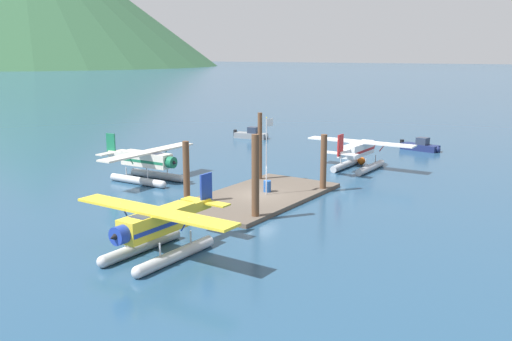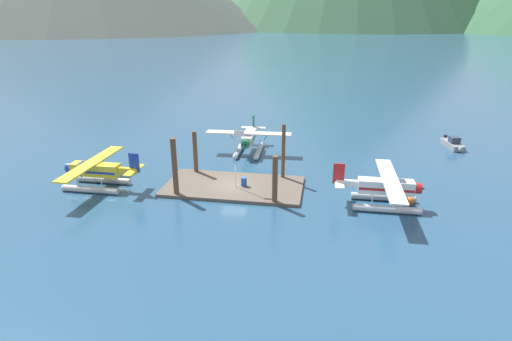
{
  "view_description": "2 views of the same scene",
  "coord_description": "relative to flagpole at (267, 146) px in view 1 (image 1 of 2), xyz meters",
  "views": [
    {
      "loc": [
        -34.18,
        -22.48,
        10.75
      ],
      "look_at": [
        0.72,
        0.76,
        1.94
      ],
      "focal_mm": 39.11,
      "sensor_mm": 36.0,
      "label": 1
    },
    {
      "loc": [
        8.56,
        -36.95,
        16.23
      ],
      "look_at": [
        2.06,
        1.13,
        1.54
      ],
      "focal_mm": 29.03,
      "sensor_mm": 36.0,
      "label": 2
    }
  ],
  "objects": [
    {
      "name": "ground_plane",
      "position": [
        -0.43,
        0.45,
        -3.97
      ],
      "size": [
        1200.0,
        1200.0,
        0.0
      ],
      "primitive_type": "plane",
      "color": "navy"
    },
    {
      "name": "dock_platform",
      "position": [
        -0.43,
        0.45,
        -3.82
      ],
      "size": [
        13.59,
        7.01,
        0.3
      ],
      "primitive_type": "cube",
      "color": "brown",
      "rests_on": "ground"
    },
    {
      "name": "piling_near_left",
      "position": [
        -5.31,
        -2.47,
        -1.12
      ],
      "size": [
        0.5,
        0.5,
        5.71
      ],
      "primitive_type": "cylinder",
      "color": "brown",
      "rests_on": "ground"
    },
    {
      "name": "piling_near_right",
      "position": [
        4.06,
        -2.66,
        -1.67
      ],
      "size": [
        0.49,
        0.49,
        4.6
      ],
      "primitive_type": "cylinder",
      "color": "brown",
      "rests_on": "ground"
    },
    {
      "name": "piling_far_left",
      "position": [
        -5.23,
        3.47,
        -1.6
      ],
      "size": [
        0.47,
        0.47,
        4.74
      ],
      "primitive_type": "cylinder",
      "color": "brown",
      "rests_on": "ground"
    },
    {
      "name": "piling_far_right",
      "position": [
        4.15,
        3.38,
        -1.0
      ],
      "size": [
        0.38,
        0.38,
        5.94
      ],
      "primitive_type": "cylinder",
      "color": "brown",
      "rests_on": "ground"
    },
    {
      "name": "flagpole",
      "position": [
        0.0,
        0.0,
        0.0
      ],
      "size": [
        0.95,
        0.1,
        5.89
      ],
      "color": "silver",
      "rests_on": "dock_platform"
    },
    {
      "name": "fuel_drum",
      "position": [
        0.61,
        0.39,
        -3.23
      ],
      "size": [
        0.62,
        0.62,
        0.88
      ],
      "color": "#1E4C99",
      "rests_on": "dock_platform"
    },
    {
      "name": "mooring_buoy",
      "position": [
        16.13,
        -0.76,
        -3.59
      ],
      "size": [
        0.76,
        0.76,
        0.76
      ],
      "primitive_type": "sphere",
      "color": "orange",
      "rests_on": "ground"
    },
    {
      "name": "seaplane_white_stbd_aft",
      "position": [
        13.82,
        -1.43,
        -2.4
      ],
      "size": [
        7.98,
        10.41,
        3.84
      ],
      "color": "#B7BABF",
      "rests_on": "ground"
    },
    {
      "name": "seaplane_cream_bow_centre",
      "position": [
        -0.96,
        11.57,
        -2.4
      ],
      "size": [
        10.44,
        7.98,
        3.84
      ],
      "color": "#B7BABF",
      "rests_on": "ground"
    },
    {
      "name": "seaplane_yellow_port_aft",
      "position": [
        -13.79,
        -1.82,
        -2.4
      ],
      "size": [
        7.98,
        10.4,
        3.84
      ],
      "color": "#B7BABF",
      "rests_on": "ground"
    },
    {
      "name": "boat_grey_open_east",
      "position": [
        24.6,
        18.04,
        -3.48
      ],
      "size": [
        2.17,
        4.86,
        1.5
      ],
      "color": "gray",
      "rests_on": "ground"
    },
    {
      "name": "boat_navy_open_se",
      "position": [
        27.59,
        -3.09,
        -3.48
      ],
      "size": [
        2.2,
        4.85,
        1.5
      ],
      "color": "navy",
      "rests_on": "ground"
    }
  ]
}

